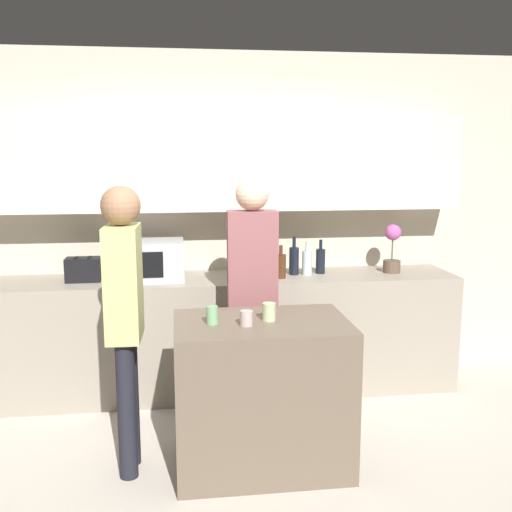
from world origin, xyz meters
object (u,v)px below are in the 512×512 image
object	(u,v)px
cup_2	(246,318)
person_center	(252,278)
bottle_0	(263,258)
potted_plant	(392,248)
bottle_1	(281,266)
bottle_4	(320,260)
person_left	(124,305)
cup_1	(212,315)
bottle_2	(294,260)
bottle_3	(307,262)
toaster	(83,269)
microwave	(150,260)
cup_0	(269,312)

from	to	relation	value
cup_2	person_center	world-z (taller)	person_center
bottle_0	potted_plant	bearing A→B (deg)	-5.95
bottle_1	bottle_4	bearing A→B (deg)	21.74
bottle_4	person_left	distance (m)	1.89
cup_1	person_center	size ratio (longest dim) A/B	0.06
potted_plant	bottle_2	size ratio (longest dim) A/B	1.30
cup_1	bottle_4	bearing A→B (deg)	52.70
bottle_1	bottle_3	size ratio (longest dim) A/B	0.97
toaster	person_left	world-z (taller)	person_left
microwave	bottle_1	distance (m)	1.01
person_left	person_center	size ratio (longest dim) A/B	0.99
bottle_3	person_left	size ratio (longest dim) A/B	0.15
microwave	bottle_0	distance (m)	0.90
person_center	bottle_1	bearing A→B (deg)	-118.37
bottle_4	bottle_0	bearing A→B (deg)	172.13
microwave	bottle_3	size ratio (longest dim) A/B	1.95
bottle_3	person_center	size ratio (longest dim) A/B	0.15
cup_0	cup_1	size ratio (longest dim) A/B	1.00
bottle_0	cup_1	size ratio (longest dim) A/B	2.97
bottle_4	cup_1	distance (m)	1.58
bottle_3	cup_1	bearing A→B (deg)	-124.49
cup_1	person_center	world-z (taller)	person_center
microwave	bottle_1	world-z (taller)	microwave
bottle_4	bottle_3	bearing A→B (deg)	-163.00
person_left	toaster	bearing A→B (deg)	-158.56
bottle_4	cup_0	bearing A→B (deg)	-116.60
microwave	bottle_0	world-z (taller)	bottle_0
microwave	person_center	distance (m)	0.93
toaster	cup_0	bearing A→B (deg)	-43.61
microwave	bottle_2	xyz separation A→B (m)	(1.14, 0.03, -0.03)
bottle_4	cup_1	size ratio (longest dim) A/B	2.56
bottle_4	potted_plant	bearing A→B (deg)	-4.42
potted_plant	bottle_0	world-z (taller)	potted_plant
potted_plant	cup_1	size ratio (longest dim) A/B	3.68
bottle_4	person_left	world-z (taller)	person_left
cup_2	microwave	bearing A→B (deg)	115.27
bottle_2	bottle_1	bearing A→B (deg)	-136.81
cup_2	bottle_1	bearing A→B (deg)	70.68
toaster	cup_2	xyz separation A→B (m)	(1.10, -1.27, -0.07)
cup_0	person_center	bearing A→B (deg)	92.18
person_center	bottle_3	bearing A→B (deg)	-129.16
bottle_0	bottle_1	world-z (taller)	bottle_0
toaster	cup_0	distance (m)	1.72
person_left	person_center	distance (m)	1.00
bottle_3	cup_1	distance (m)	1.48
bottle_1	cup_2	xyz separation A→B (m)	(-0.41, -1.17, -0.07)
bottle_4	bottle_1	bearing A→B (deg)	-158.26
bottle_4	person_center	distance (m)	0.90
cup_0	person_center	size ratio (longest dim) A/B	0.06
cup_2	person_left	xyz separation A→B (m)	(-0.70, 0.11, 0.07)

